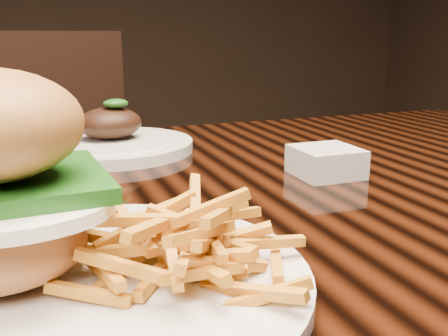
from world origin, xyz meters
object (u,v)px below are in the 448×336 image
object	(u,v)px
dining_table	(198,241)
burger_plate	(68,225)
far_dish	(111,141)
chair_far	(69,178)

from	to	relation	value
dining_table	burger_plate	size ratio (longest dim) A/B	4.65
dining_table	burger_plate	bearing A→B (deg)	-126.20
dining_table	burger_plate	distance (m)	0.33
burger_plate	dining_table	bearing A→B (deg)	62.30
burger_plate	far_dish	size ratio (longest dim) A/B	1.24
burger_plate	chair_far	world-z (taller)	burger_plate
dining_table	far_dish	size ratio (longest dim) A/B	5.79
dining_table	burger_plate	world-z (taller)	burger_plate
burger_plate	far_dish	xyz separation A→B (m)	(0.11, 0.49, -0.04)
far_dish	chair_far	world-z (taller)	chair_far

